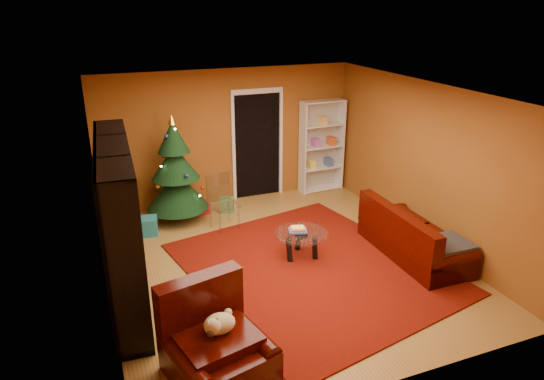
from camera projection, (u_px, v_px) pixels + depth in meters
name	position (u px, v px, depth m)	size (l,w,h in m)	color
floor	(281.00, 264.00, 7.46)	(5.00, 5.50, 0.05)	olive
ceiling	(283.00, 91.00, 6.50)	(5.00, 5.50, 0.05)	silver
wall_back	(227.00, 137.00, 9.39)	(5.00, 0.05, 2.60)	brown
wall_left	(98.00, 209.00, 6.12)	(0.05, 5.50, 2.60)	brown
wall_right	(426.00, 163.00, 7.83)	(0.05, 5.50, 2.60)	brown
doorway	(258.00, 146.00, 9.64)	(1.06, 0.60, 2.16)	black
rug	(311.00, 268.00, 7.28)	(3.27, 3.82, 0.02)	#620F06
media_unit	(121.00, 224.00, 6.27)	(0.42, 2.77, 2.12)	black
christmas_tree	(175.00, 170.00, 8.58)	(1.11, 1.11, 1.98)	black
gift_box_teal	(148.00, 226.00, 8.30)	(0.31, 0.31, 0.31)	#1C7683
gift_box_green	(227.00, 205.00, 9.23)	(0.26, 0.26, 0.26)	#32733D
gift_box_red	(202.00, 207.00, 9.15)	(0.24, 0.24, 0.24)	maroon
white_bookshelf	(322.00, 146.00, 10.00)	(0.90, 0.33, 1.95)	white
armchair	(218.00, 344.00, 5.04)	(1.07, 1.07, 0.84)	black
dog	(220.00, 324.00, 5.03)	(0.40, 0.30, 0.27)	beige
sofa	(415.00, 231.00, 7.51)	(1.93, 0.87, 0.83)	black
coffee_table	(301.00, 245.00, 7.52)	(0.83, 0.83, 0.52)	gray
acrylic_chair	(224.00, 205.00, 8.42)	(0.45, 0.49, 0.87)	#66605B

